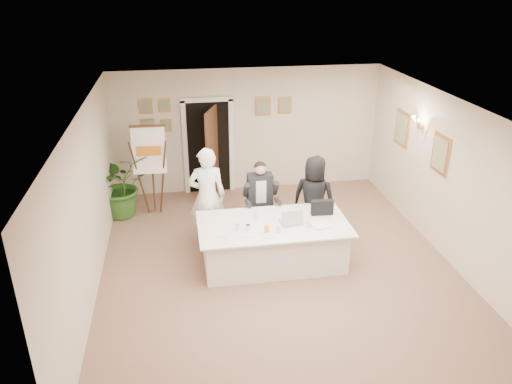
{
  "coord_description": "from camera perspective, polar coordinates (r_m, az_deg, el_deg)",
  "views": [
    {
      "loc": [
        -1.57,
        -7.25,
        4.7
      ],
      "look_at": [
        -0.28,
        0.6,
        1.16
      ],
      "focal_mm": 35.0,
      "sensor_mm": 36.0,
      "label": 1
    }
  ],
  "objects": [
    {
      "name": "floor",
      "position": [
        8.78,
        2.48,
        -8.42
      ],
      "size": [
        7.0,
        7.0,
        0.0
      ],
      "primitive_type": "plane",
      "color": "brown",
      "rests_on": "ground"
    },
    {
      "name": "ceiling",
      "position": [
        7.66,
        2.85,
        9.57
      ],
      "size": [
        6.0,
        7.0,
        0.02
      ],
      "primitive_type": "cube",
      "color": "white",
      "rests_on": "wall_back"
    },
    {
      "name": "wall_back",
      "position": [
        11.35,
        -0.97,
        7.06
      ],
      "size": [
        6.0,
        0.1,
        2.8
      ],
      "primitive_type": "cube",
      "color": "beige",
      "rests_on": "floor"
    },
    {
      "name": "wall_front",
      "position": [
        5.24,
        10.76,
        -15.61
      ],
      "size": [
        6.0,
        0.1,
        2.8
      ],
      "primitive_type": "cube",
      "color": "beige",
      "rests_on": "floor"
    },
    {
      "name": "wall_left",
      "position": [
        8.09,
        -18.63,
        -1.44
      ],
      "size": [
        0.1,
        7.0,
        2.8
      ],
      "primitive_type": "cube",
      "color": "beige",
      "rests_on": "floor"
    },
    {
      "name": "wall_right",
      "position": [
        9.18,
        21.31,
        1.19
      ],
      "size": [
        0.1,
        7.0,
        2.8
      ],
      "primitive_type": "cube",
      "color": "beige",
      "rests_on": "floor"
    },
    {
      "name": "doorway",
      "position": [
        11.21,
        -5.3,
        4.81
      ],
      "size": [
        1.14,
        0.86,
        2.2
      ],
      "color": "black",
      "rests_on": "floor"
    },
    {
      "name": "pictures_back_wall",
      "position": [
        11.12,
        -5.09,
        9.02
      ],
      "size": [
        3.4,
        0.06,
        0.8
      ],
      "primitive_type": null,
      "color": "#DA904A",
      "rests_on": "wall_back"
    },
    {
      "name": "pictures_right_wall",
      "position": [
        10.04,
        18.16,
        5.66
      ],
      "size": [
        0.06,
        2.2,
        0.8
      ],
      "primitive_type": null,
      "color": "#DA904A",
      "rests_on": "wall_right"
    },
    {
      "name": "wall_sconce",
      "position": [
        9.91,
        18.05,
        7.57
      ],
      "size": [
        0.2,
        0.3,
        0.24
      ],
      "primitive_type": null,
      "color": "gold",
      "rests_on": "wall_right"
    },
    {
      "name": "conference_table",
      "position": [
        8.67,
        1.95,
        -5.83
      ],
      "size": [
        2.56,
        1.37,
        0.78
      ],
      "color": "silver",
      "rests_on": "floor"
    },
    {
      "name": "seated_man",
      "position": [
        9.45,
        0.51,
        -0.77
      ],
      "size": [
        0.65,
        0.7,
        1.5
      ],
      "primitive_type": null,
      "rotation": [
        0.0,
        0.0,
        -0.02
      ],
      "color": "black",
      "rests_on": "floor"
    },
    {
      "name": "flip_chart",
      "position": [
        10.42,
        -11.84,
        1.94
      ],
      "size": [
        0.67,
        0.43,
        1.91
      ],
      "color": "#342310",
      "rests_on": "floor"
    },
    {
      "name": "standing_man",
      "position": [
        9.14,
        -5.6,
        -0.5
      ],
      "size": [
        0.69,
        0.46,
        1.86
      ],
      "primitive_type": "imported",
      "rotation": [
        0.0,
        0.0,
        3.13
      ],
      "color": "white",
      "rests_on": "floor"
    },
    {
      "name": "standing_woman",
      "position": [
        9.35,
        6.63,
        -0.72
      ],
      "size": [
        0.96,
        0.85,
        1.64
      ],
      "primitive_type": "imported",
      "rotation": [
        0.0,
        0.0,
        2.63
      ],
      "color": "black",
      "rests_on": "floor"
    },
    {
      "name": "potted_palm",
      "position": [
        10.62,
        -15.24,
        0.8
      ],
      "size": [
        1.53,
        1.45,
        1.35
      ],
      "primitive_type": "imported",
      "rotation": [
        0.0,
        0.0,
        0.41
      ],
      "color": "#2A571D",
      "rests_on": "floor"
    },
    {
      "name": "laptop",
      "position": [
        8.48,
        4.01,
        -2.62
      ],
      "size": [
        0.4,
        0.41,
        0.28
      ],
      "primitive_type": null,
      "rotation": [
        0.0,
        0.0,
        0.08
      ],
      "color": "#B7BABC",
      "rests_on": "conference_table"
    },
    {
      "name": "laptop_bag",
      "position": [
        8.8,
        7.57,
        -1.76
      ],
      "size": [
        0.39,
        0.13,
        0.27
      ],
      "primitive_type": "cube",
      "rotation": [
        0.0,
        0.0,
        -0.05
      ],
      "color": "black",
      "rests_on": "conference_table"
    },
    {
      "name": "paper_stack",
      "position": [
        8.44,
        7.47,
        -3.86
      ],
      "size": [
        0.34,
        0.27,
        0.03
      ],
      "primitive_type": "cube",
      "rotation": [
        0.0,
        0.0,
        0.23
      ],
      "color": "white",
      "rests_on": "conference_table"
    },
    {
      "name": "plate_left",
      "position": [
        8.14,
        -3.66,
        -4.88
      ],
      "size": [
        0.24,
        0.24,
        0.01
      ],
      "primitive_type": "cylinder",
      "rotation": [
        0.0,
        0.0,
        -0.02
      ],
      "color": "white",
      "rests_on": "conference_table"
    },
    {
      "name": "plate_mid",
      "position": [
        8.12,
        -0.68,
        -4.87
      ],
      "size": [
        0.25,
        0.25,
        0.01
      ],
      "primitive_type": "cylinder",
      "rotation": [
        0.0,
        0.0,
        0.11
      ],
      "color": "white",
      "rests_on": "conference_table"
    },
    {
      "name": "plate_near",
      "position": [
        8.09,
        1.43,
        -5.01
      ],
      "size": [
        0.27,
        0.27,
        0.01
      ],
      "primitive_type": "cylinder",
      "rotation": [
        0.0,
        0.0,
        0.27
      ],
      "color": "white",
      "rests_on": "conference_table"
    },
    {
      "name": "glass_a",
      "position": [
        8.23,
        -2.15,
        -3.97
      ],
      "size": [
        0.07,
        0.07,
        0.14
      ],
      "primitive_type": "cylinder",
      "rotation": [
        0.0,
        0.0,
        -0.03
      ],
      "color": "silver",
      "rests_on": "conference_table"
    },
    {
      "name": "glass_b",
      "position": [
        8.15,
        2.56,
        -4.29
      ],
      "size": [
        0.07,
        0.07,
        0.14
      ],
      "primitive_type": "cylinder",
      "rotation": [
        0.0,
        0.0,
        0.04
      ],
      "color": "silver",
      "rests_on": "conference_table"
    },
    {
      "name": "glass_c",
      "position": [
        8.35,
        6.01,
        -3.69
      ],
      "size": [
        0.07,
        0.07,
        0.14
      ],
      "primitive_type": "cylinder",
      "rotation": [
        0.0,
        0.0,
        -0.11
      ],
      "color": "silver",
      "rests_on": "conference_table"
    },
    {
      "name": "glass_d",
      "position": [
        8.6,
        0.01,
        -2.68
      ],
      "size": [
        0.07,
        0.07,
        0.14
      ],
      "primitive_type": "cylinder",
      "rotation": [
        0.0,
        0.0,
        0.07
      ],
      "color": "silver",
      "rests_on": "conference_table"
    },
    {
      "name": "oj_glass",
      "position": [
        8.16,
        1.22,
        -4.27
      ],
      "size": [
        0.08,
        0.08,
        0.13
      ],
      "primitive_type": "cylinder",
      "rotation": [
        0.0,
        0.0,
        0.12
      ],
      "color": "orange",
      "rests_on": "conference_table"
    },
    {
      "name": "steel_jug",
      "position": [
        8.22,
        -0.92,
        -4.12
      ],
      "size": [
        0.1,
        0.1,
        0.11
      ],
      "primitive_type": "cylinder",
      "rotation": [
        0.0,
        0.0,
        0.26
      ],
      "color": "silver",
      "rests_on": "conference_table"
    }
  ]
}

